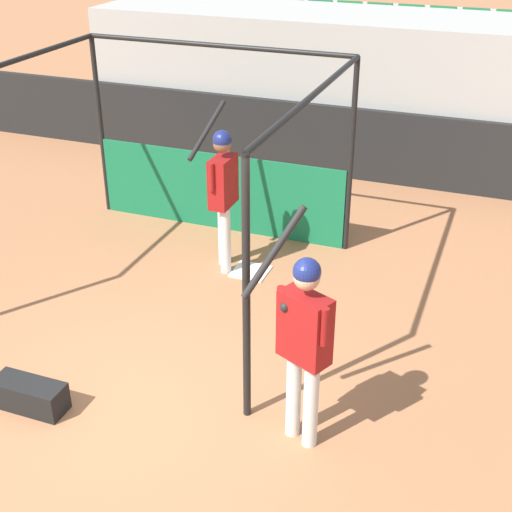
% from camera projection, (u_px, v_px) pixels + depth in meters
% --- Properties ---
extents(ground_plane, '(60.00, 60.00, 0.00)m').
position_uv_depth(ground_plane, '(126.00, 416.00, 6.55)').
color(ground_plane, '#9E6642').
extents(outfield_wall, '(24.00, 0.12, 1.17)m').
position_uv_depth(outfield_wall, '(325.00, 140.00, 11.68)').
color(outfield_wall, black).
rests_on(outfield_wall, ground).
extents(bleacher_section, '(8.70, 2.40, 2.45)m').
position_uv_depth(bleacher_section, '(347.00, 84.00, 12.43)').
color(bleacher_section, '#9E9E99').
rests_on(bleacher_section, ground).
extents(batting_cage, '(3.71, 3.65, 2.56)m').
position_uv_depth(batting_cage, '(197.00, 169.00, 9.04)').
color(batting_cage, black).
rests_on(batting_cage, ground).
extents(home_plate, '(0.44, 0.44, 0.02)m').
position_uv_depth(home_plate, '(251.00, 271.00, 8.96)').
color(home_plate, white).
rests_on(home_plate, ground).
extents(player_batter, '(0.54, 0.93, 1.98)m').
position_uv_depth(player_batter, '(223.00, 187.00, 8.57)').
color(player_batter, silver).
rests_on(player_batter, ground).
extents(player_waiting, '(0.81, 0.55, 2.10)m').
position_uv_depth(player_waiting, '(303.00, 335.00, 5.80)').
color(player_waiting, silver).
rests_on(player_waiting, ground).
extents(equipment_bag, '(0.70, 0.28, 0.28)m').
position_uv_depth(equipment_bag, '(30.00, 395.00, 6.60)').
color(equipment_bag, black).
rests_on(equipment_bag, ground).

